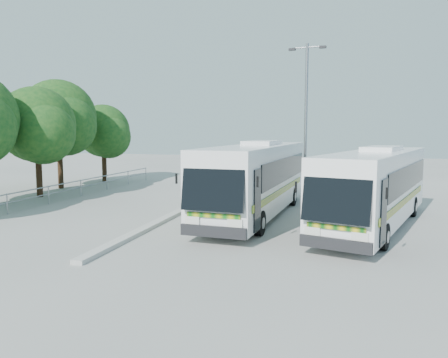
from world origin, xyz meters
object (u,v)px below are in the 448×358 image
(coach_main, at_px, (257,177))
(tree_far_e, at_px, (104,131))
(tree_far_d, at_px, (59,117))
(coach_adjacent, at_px, (376,186))
(lamppost, at_px, (306,113))
(tree_far_c, at_px, (38,125))

(coach_main, bearing_deg, tree_far_e, 146.88)
(tree_far_d, relative_size, coach_main, 0.62)
(coach_adjacent, relative_size, lamppost, 1.26)
(coach_adjacent, bearing_deg, lamppost, 130.28)
(tree_far_d, bearing_deg, lamppost, 2.43)
(coach_main, xyz_separation_m, lamppost, (1.62, 6.70, 3.15))
(tree_far_e, xyz_separation_m, coach_adjacent, (19.11, -11.52, -2.20))
(tree_far_c, bearing_deg, tree_far_d, 107.83)
(tree_far_d, height_order, tree_far_e, tree_far_d)
(tree_far_c, xyz_separation_m, coach_main, (13.48, -2.31, -2.47))
(lamppost, bearing_deg, tree_far_d, -168.47)
(tree_far_d, height_order, coach_adjacent, tree_far_d)
(coach_main, height_order, coach_adjacent, coach_main)
(tree_far_c, height_order, coach_adjacent, tree_far_c)
(tree_far_c, bearing_deg, tree_far_e, 93.54)
(tree_far_c, bearing_deg, coach_adjacent, -10.12)
(tree_far_e, distance_m, lamppost, 16.10)
(tree_far_c, xyz_separation_m, coach_adjacent, (18.61, -3.32, -2.57))
(coach_adjacent, bearing_deg, coach_main, -175.35)
(coach_main, bearing_deg, coach_adjacent, -7.42)
(tree_far_e, distance_m, coach_adjacent, 22.43)
(tree_far_d, xyz_separation_m, tree_far_e, (0.68, 4.50, -0.93))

